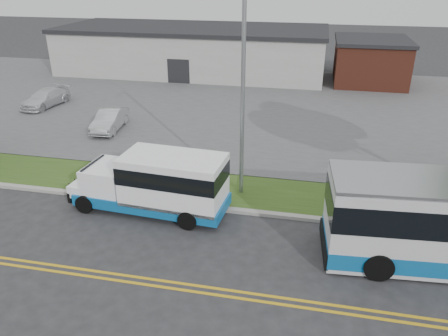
% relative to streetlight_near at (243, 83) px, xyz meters
% --- Properties ---
extents(ground, '(140.00, 140.00, 0.00)m').
position_rel_streetlight_near_xyz_m(ground, '(-3.00, -2.73, -5.23)').
color(ground, '#28282B').
rests_on(ground, ground).
extents(lane_line_north, '(70.00, 0.12, 0.01)m').
position_rel_streetlight_near_xyz_m(lane_line_north, '(-3.00, -6.58, -5.23)').
color(lane_line_north, gold).
rests_on(lane_line_north, ground).
extents(lane_line_south, '(70.00, 0.12, 0.01)m').
position_rel_streetlight_near_xyz_m(lane_line_south, '(-3.00, -6.88, -5.23)').
color(lane_line_south, gold).
rests_on(lane_line_south, ground).
extents(curb, '(80.00, 0.30, 0.15)m').
position_rel_streetlight_near_xyz_m(curb, '(-3.00, -1.63, -5.16)').
color(curb, '#9E9B93').
rests_on(curb, ground).
extents(verge, '(80.00, 3.30, 0.10)m').
position_rel_streetlight_near_xyz_m(verge, '(-3.00, 0.17, -5.18)').
color(verge, '#2D4918').
rests_on(verge, ground).
extents(parking_lot, '(80.00, 25.00, 0.10)m').
position_rel_streetlight_near_xyz_m(parking_lot, '(-3.00, 14.27, -5.18)').
color(parking_lot, '#4C4C4F').
rests_on(parking_lot, ground).
extents(commercial_building, '(25.40, 10.40, 4.35)m').
position_rel_streetlight_near_xyz_m(commercial_building, '(-9.00, 24.27, -3.05)').
color(commercial_building, '#9E9E99').
rests_on(commercial_building, ground).
extents(brick_wing, '(6.30, 7.30, 3.90)m').
position_rel_streetlight_near_xyz_m(brick_wing, '(7.50, 23.27, -3.27)').
color(brick_wing, brown).
rests_on(brick_wing, ground).
extents(streetlight_near, '(0.35, 1.53, 9.50)m').
position_rel_streetlight_near_xyz_m(streetlight_near, '(0.00, 0.00, 0.00)').
color(streetlight_near, gray).
rests_on(streetlight_near, verge).
extents(shuttle_bus, '(6.96, 2.72, 2.61)m').
position_rel_streetlight_near_xyz_m(shuttle_bus, '(-3.12, -2.18, -3.84)').
color(shuttle_bus, '#0E5897').
rests_on(shuttle_bus, ground).
extents(parked_car_a, '(1.71, 3.99, 1.28)m').
position_rel_streetlight_near_xyz_m(parked_car_a, '(-9.63, 6.71, -4.49)').
color(parked_car_a, '#ABAEB3').
rests_on(parked_car_a, parking_lot).
extents(parked_car_b, '(2.33, 4.46, 1.24)m').
position_rel_streetlight_near_xyz_m(parked_car_b, '(-16.56, 10.48, -4.52)').
color(parked_car_b, silver).
rests_on(parked_car_b, parking_lot).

